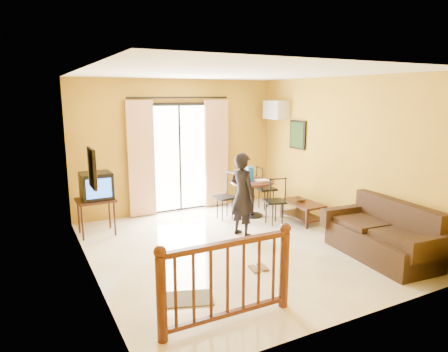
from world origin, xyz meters
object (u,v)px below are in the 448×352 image
television (96,186)px  standing_person (242,195)px  dining_table (252,188)px  coffee_table (302,209)px  sofa (384,237)px

television → standing_person: standing_person is taller
dining_table → standing_person: (-0.76, -0.92, 0.16)m
coffee_table → sofa: 1.99m
dining_table → standing_person: 1.20m
dining_table → coffee_table: 1.09m
television → dining_table: bearing=-6.7°
dining_table → standing_person: standing_person is taller
television → standing_person: size_ratio=0.36×
television → dining_table: (3.03, -0.33, -0.30)m
standing_person → television: bearing=46.4°
television → coffee_table: television is taller
sofa → standing_person: standing_person is taller
sofa → standing_person: (-1.46, 1.85, 0.42)m
television → coffee_table: 3.93m
television → dining_table: size_ratio=0.59×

